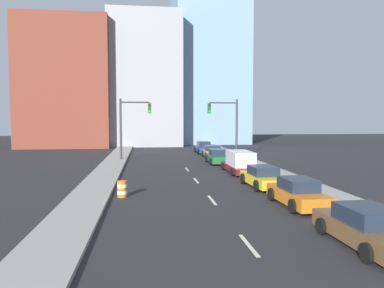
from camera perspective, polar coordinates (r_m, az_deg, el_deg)
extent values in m
cube|color=gray|center=(49.34, -10.81, -1.36)|extent=(2.36, 89.43, 0.18)
cube|color=gray|center=(50.34, 5.04, -1.20)|extent=(2.36, 89.43, 0.18)
cube|color=beige|center=(14.04, 8.63, -14.98)|extent=(0.16, 2.40, 0.01)
cube|color=beige|center=(21.09, 3.06, -8.52)|extent=(0.16, 2.40, 0.01)
cube|color=beige|center=(27.57, 0.61, -5.57)|extent=(0.16, 2.40, 0.01)
cube|color=beige|center=(33.53, -0.77, -3.88)|extent=(0.16, 2.40, 0.01)
cube|color=brown|center=(66.72, -18.07, 8.50)|extent=(14.00, 16.00, 20.26)
cube|color=#99999E|center=(69.58, -7.15, 9.13)|extent=(12.00, 20.00, 21.86)
cube|color=#7A9EB7|center=(76.01, 2.25, 16.19)|extent=(13.00, 20.00, 41.48)
cylinder|color=#38383D|center=(40.88, -10.81, 2.15)|extent=(0.24, 0.24, 6.69)
cylinder|color=#38383D|center=(40.83, -8.68, 6.30)|extent=(3.10, 0.16, 0.16)
cube|color=#194C1E|center=(40.80, -6.48, 5.44)|extent=(0.34, 0.32, 1.10)
cylinder|color=#4C0C0C|center=(40.64, -6.48, 5.93)|extent=(0.22, 0.04, 0.22)
cylinder|color=#593F0C|center=(40.63, -6.48, 5.45)|extent=(0.22, 0.04, 0.22)
cylinder|color=#26E53F|center=(40.62, -6.48, 4.97)|extent=(0.22, 0.04, 0.22)
cylinder|color=#38383D|center=(42.02, 6.81, 2.23)|extent=(0.24, 0.24, 6.69)
cylinder|color=#38383D|center=(41.69, 4.76, 6.28)|extent=(3.10, 0.16, 0.16)
cube|color=#194C1E|center=(41.38, 2.65, 5.44)|extent=(0.34, 0.32, 1.10)
cylinder|color=#4C0C0C|center=(41.23, 2.69, 5.92)|extent=(0.22, 0.04, 0.22)
cylinder|color=#593F0C|center=(41.21, 2.69, 5.44)|extent=(0.22, 0.04, 0.22)
cylinder|color=#26E53F|center=(41.21, 2.68, 4.97)|extent=(0.22, 0.04, 0.22)
cylinder|color=orange|center=(22.20, -10.58, -7.71)|extent=(0.56, 0.56, 0.19)
cylinder|color=white|center=(22.16, -10.59, -7.23)|extent=(0.56, 0.56, 0.19)
cylinder|color=orange|center=(22.12, -10.60, -6.75)|extent=(0.56, 0.56, 0.19)
cylinder|color=white|center=(22.09, -10.60, -6.26)|extent=(0.56, 0.56, 0.19)
cylinder|color=orange|center=(22.06, -10.61, -5.78)|extent=(0.56, 0.56, 0.19)
cube|color=brown|center=(15.02, 25.16, -12.06)|extent=(1.92, 4.82, 0.64)
cube|color=#1E2838|center=(14.86, 25.23, -9.76)|extent=(1.66, 2.18, 0.59)
cylinder|color=black|center=(15.83, 19.15, -11.74)|extent=(0.23, 0.65, 0.65)
cylinder|color=black|center=(16.77, 25.15, -11.01)|extent=(0.23, 0.65, 0.65)
cylinder|color=black|center=(13.37, 25.12, -14.83)|extent=(0.23, 0.65, 0.65)
cube|color=orange|center=(20.31, 15.83, -7.66)|extent=(1.84, 4.64, 0.65)
cube|color=#1E2838|center=(20.20, 15.86, -5.90)|extent=(1.57, 2.11, 0.61)
cylinder|color=black|center=(21.30, 12.02, -7.52)|extent=(0.24, 0.71, 0.70)
cylinder|color=black|center=(21.98, 16.43, -7.24)|extent=(0.24, 0.71, 0.70)
cylinder|color=black|center=(18.72, 15.11, -9.15)|extent=(0.24, 0.71, 0.70)
cylinder|color=black|center=(19.49, 19.99, -8.73)|extent=(0.24, 0.71, 0.70)
cube|color=gold|center=(25.33, 10.74, -5.34)|extent=(1.97, 4.66, 0.61)
cube|color=#1E2838|center=(25.24, 10.76, -4.00)|extent=(1.65, 2.13, 0.59)
cylinder|color=black|center=(26.39, 7.78, -5.25)|extent=(0.25, 0.73, 0.72)
cylinder|color=black|center=(26.99, 11.54, -5.09)|extent=(0.25, 0.73, 0.72)
cylinder|color=black|center=(23.72, 9.82, -6.30)|extent=(0.25, 0.73, 0.72)
cylinder|color=black|center=(24.39, 13.94, -6.08)|extent=(0.25, 0.73, 0.72)
cube|color=maroon|center=(31.79, 7.22, -3.61)|extent=(1.98, 5.85, 0.47)
cube|color=silver|center=(31.41, 7.37, -2.17)|extent=(1.73, 3.63, 1.19)
cylinder|color=black|center=(33.32, 4.76, -3.41)|extent=(0.22, 0.63, 0.63)
cylinder|color=black|center=(33.79, 8.12, -3.33)|extent=(0.22, 0.63, 0.63)
cylinder|color=black|center=(29.81, 6.21, -4.28)|extent=(0.22, 0.63, 0.63)
cylinder|color=black|center=(30.35, 9.93, -4.17)|extent=(0.22, 0.63, 0.63)
cube|color=#1E6033|center=(38.10, 4.00, -2.18)|extent=(1.92, 4.62, 0.66)
cube|color=#1E2838|center=(38.03, 4.00, -1.22)|extent=(1.66, 2.09, 0.61)
cylinder|color=black|center=(39.36, 2.25, -2.24)|extent=(0.23, 0.67, 0.67)
cylinder|color=black|center=(39.69, 4.99, -2.20)|extent=(0.23, 0.67, 0.67)
cylinder|color=black|center=(36.56, 2.91, -2.72)|extent=(0.23, 0.67, 0.67)
cylinder|color=black|center=(36.91, 5.86, -2.67)|extent=(0.23, 0.67, 0.67)
cube|color=tan|center=(44.02, 3.14, -1.38)|extent=(1.98, 4.27, 0.62)
cube|color=#1E2838|center=(43.97, 3.14, -0.59)|extent=(1.69, 1.94, 0.59)
cylinder|color=black|center=(45.19, 1.67, -1.43)|extent=(0.24, 0.71, 0.70)
cylinder|color=black|center=(45.48, 4.09, -1.41)|extent=(0.24, 0.71, 0.70)
cylinder|color=black|center=(42.61, 2.12, -1.75)|extent=(0.24, 0.71, 0.70)
cylinder|color=black|center=(42.91, 4.68, -1.72)|extent=(0.24, 0.71, 0.70)
cube|color=navy|center=(49.16, 1.78, -0.78)|extent=(1.80, 4.57, 0.71)
cube|color=#1E2838|center=(49.11, 1.78, 0.01)|extent=(1.55, 2.07, 0.65)
cylinder|color=black|center=(50.42, 0.51, -0.90)|extent=(0.23, 0.67, 0.67)
cylinder|color=black|center=(50.72, 2.50, -0.87)|extent=(0.23, 0.67, 0.67)
cylinder|color=black|center=(47.65, 1.02, -1.17)|extent=(0.23, 0.67, 0.67)
cylinder|color=black|center=(47.97, 3.12, -1.15)|extent=(0.23, 0.67, 0.67)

